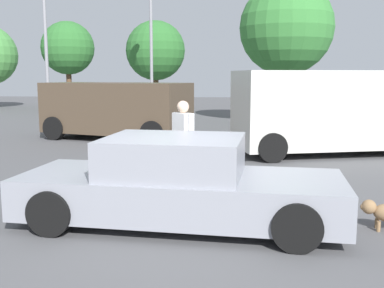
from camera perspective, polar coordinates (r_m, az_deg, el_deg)
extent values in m
plane|color=#515154|center=(6.86, -1.36, -10.05)|extent=(80.00, 80.00, 0.00)
cube|color=gray|center=(6.81, -1.44, -6.23)|extent=(4.84, 2.18, 0.58)
cube|color=gray|center=(6.71, -2.29, -1.48)|extent=(2.12, 1.78, 0.56)
cube|color=slate|center=(6.57, 5.71, -1.73)|extent=(0.20, 1.48, 0.47)
cube|color=slate|center=(6.97, -9.83, -1.22)|extent=(0.20, 1.48, 0.47)
cylinder|color=black|center=(7.51, 12.37, -6.06)|extent=(0.66, 0.28, 0.64)
cylinder|color=black|center=(5.94, 12.92, -10.02)|extent=(0.66, 0.28, 0.64)
cylinder|color=black|center=(8.08, -11.80, -5.01)|extent=(0.66, 0.28, 0.64)
cylinder|color=black|center=(6.64, -17.16, -8.18)|extent=(0.66, 0.28, 0.64)
sphere|color=olive|center=(7.06, 21.12, -7.29)|extent=(0.21, 0.21, 0.21)
sphere|color=olive|center=(7.05, 20.53, -7.33)|extent=(0.09, 0.09, 0.09)
cylinder|color=olive|center=(7.08, 22.16, -9.46)|extent=(0.06, 0.06, 0.15)
cylinder|color=olive|center=(7.22, 21.97, -9.11)|extent=(0.06, 0.06, 0.15)
cube|color=silver|center=(13.33, 17.06, 4.20)|extent=(5.65, 3.26, 2.09)
cube|color=slate|center=(12.35, 6.15, 6.35)|extent=(0.47, 1.65, 0.84)
cylinder|color=black|center=(11.76, 9.92, -0.44)|extent=(0.80, 0.43, 0.76)
cylinder|color=black|center=(13.53, 7.26, 0.79)|extent=(0.80, 0.43, 0.76)
cylinder|color=black|center=(15.24, 22.27, 1.08)|extent=(0.80, 0.43, 0.76)
cube|color=#4C3D2D|center=(15.94, -9.43, 4.47)|extent=(5.34, 3.38, 1.70)
cube|color=slate|center=(17.34, -16.37, 5.79)|extent=(0.56, 1.60, 0.68)
cylinder|color=black|center=(16.35, -16.73, 1.89)|extent=(0.84, 0.48, 0.80)
cylinder|color=black|center=(17.82, -12.95, 2.56)|extent=(0.84, 0.48, 0.80)
cylinder|color=black|center=(14.27, -4.90, 1.31)|extent=(0.84, 0.48, 0.80)
cylinder|color=black|center=(15.93, -1.81, 2.09)|extent=(0.84, 0.48, 0.80)
cylinder|color=black|center=(8.83, -0.78, -2.93)|extent=(0.13, 0.13, 0.86)
cylinder|color=black|center=(8.97, -1.42, -2.75)|extent=(0.13, 0.13, 0.86)
cube|color=white|center=(8.79, -1.12, 1.88)|extent=(0.45, 0.46, 0.61)
cylinder|color=white|center=(8.60, -0.19, 1.38)|extent=(0.09, 0.09, 0.72)
cylinder|color=white|center=(8.99, -2.01, 1.68)|extent=(0.09, 0.09, 0.72)
sphere|color=beige|center=(8.75, -1.13, 4.64)|extent=(0.23, 0.23, 0.23)
cylinder|color=gray|center=(20.38, -17.67, 11.32)|extent=(0.14, 0.14, 6.64)
cylinder|color=gray|center=(21.30, -5.07, 11.13)|extent=(0.14, 0.14, 6.33)
cylinder|color=brown|center=(30.20, -14.99, 6.60)|extent=(0.33, 0.33, 2.64)
sphere|color=#2D6B2D|center=(30.24, -15.18, 11.44)|extent=(3.29, 3.29, 3.29)
cylinder|color=brown|center=(26.34, -4.49, 6.27)|extent=(0.30, 0.30, 2.32)
sphere|color=#2D6B2D|center=(26.35, -4.55, 11.50)|extent=(3.32, 3.32, 3.32)
cylinder|color=brown|center=(21.26, 11.42, 6.13)|extent=(0.34, 0.34, 2.71)
sphere|color=#387F38|center=(21.35, 11.66, 13.96)|extent=(4.15, 4.15, 4.15)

